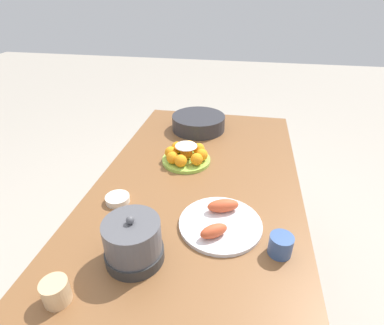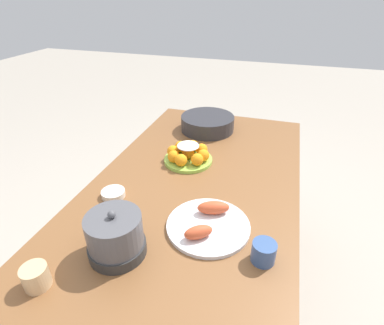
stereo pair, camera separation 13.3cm
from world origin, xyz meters
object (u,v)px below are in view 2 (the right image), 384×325
Objects in this scene: sauce_bowl at (113,193)px; serving_bowl at (207,123)px; warming_pot at (115,236)px; seafood_platter at (208,223)px; dining_table at (196,198)px; cake_plate at (188,155)px; cup_far at (36,277)px; cup_near at (264,252)px.

serving_bowl is at bearing -15.20° from sauce_bowl.
serving_bowl is 0.97m from warming_pot.
warming_pot is (-0.97, 0.03, 0.02)m from serving_bowl.
seafood_platter is at bearing -98.14° from sauce_bowl.
dining_table is at bearing -53.59° from sauce_bowl.
seafood_platter reaches higher than dining_table.
cake_plate is 0.79m from cup_far.
dining_table is at bearing -149.64° from cake_plate.
cake_plate is 0.37m from serving_bowl.
dining_table is 0.49m from cup_near.
seafood_platter is 3.92× the size of cup_near.
cake_plate is 3.16× the size of cup_far.
seafood_platter is 0.54m from cup_far.
cup_far is at bearing 170.76° from serving_bowl.
cup_near is at bearing -115.19° from seafood_platter.
seafood_platter is (-0.06, -0.40, 0.00)m from sauce_bowl.
serving_bowl is 0.96m from cup_near.
serving_bowl is at bearing 0.53° from cake_plate.
cup_far is (-1.14, 0.19, -0.01)m from serving_bowl.
sauce_bowl is at bearing 126.41° from dining_table.
warming_pot is at bearing -147.31° from sauce_bowl.
cup_far is 0.40× the size of warming_pot.
serving_bowl is 1.16m from cup_far.
warming_pot reaches higher than serving_bowl.
serving_bowl is at bearing 14.91° from seafood_platter.
serving_bowl is at bearing 24.86° from cup_near.
dining_table is 20.87× the size of cup_near.
cup_far reaches higher than seafood_platter.
dining_table is 0.21m from cake_plate.
serving_bowl is 4.08× the size of cup_near.
seafood_platter is (-0.26, -0.12, 0.11)m from dining_table.
dining_table is at bearing -14.52° from warming_pot.
cake_plate is 1.27× the size of warming_pot.
cup_far is at bearing 138.56° from warming_pot.
seafood_platter is 4.01× the size of cup_far.
warming_pot is (-0.25, -0.16, 0.06)m from sauce_bowl.
cake_plate is at bearing -29.78° from sauce_bowl.
dining_table is 0.70m from cup_far.
cup_near is 0.65m from cup_far.
cup_near is (-0.87, -0.40, -0.01)m from serving_bowl.
cup_near is at bearing -76.74° from warming_pot.
cake_plate is 0.76× the size of serving_bowl.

